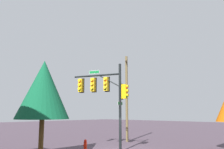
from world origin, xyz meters
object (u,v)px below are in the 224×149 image
Objects in this scene: signal_pole_assembly at (105,91)px; fire_hydrant at (85,145)px; utility_pole at (127,96)px; tree_near at (43,90)px.

fire_hydrant is (1.26, 0.89, -4.17)m from signal_pole_assembly.
signal_pole_assembly is 6.06m from utility_pole.
fire_hydrant is 0.13× the size of tree_near.
tree_near is (-0.41, 4.09, 4.00)m from fire_hydrant.
signal_pole_assembly is 5.06m from tree_near.
tree_near is at bearing 95.76° from fire_hydrant.
tree_near is at bearing 80.38° from signal_pole_assembly.
signal_pole_assembly is 1.05× the size of tree_near.
signal_pole_assembly reaches higher than tree_near.
fire_hydrant is 5.74m from tree_near.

